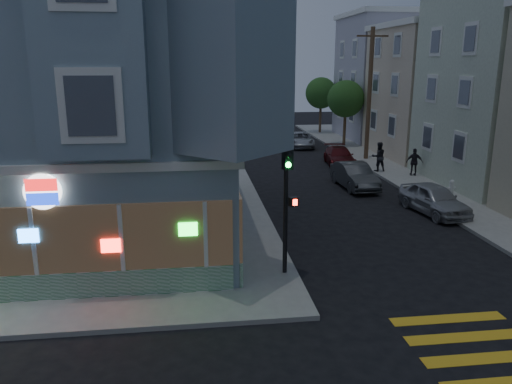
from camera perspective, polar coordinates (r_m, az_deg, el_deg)
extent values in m
plane|color=black|center=(12.05, -4.96, -19.91)|extent=(120.00, 120.00, 0.00)
cube|color=slate|center=(21.73, -22.93, 10.39)|extent=(14.00, 14.00, 11.00)
cube|color=silver|center=(21.88, -22.50, 6.10)|extent=(14.30, 14.30, 0.25)
cylinder|color=white|center=(14.80, -23.22, 0.05)|extent=(1.00, 0.12, 1.00)
cube|color=#C2AF96|center=(40.20, 22.60, 10.41)|extent=(12.00, 8.60, 9.00)
cube|color=#A7A2B2|center=(48.20, 17.36, 12.26)|extent=(12.00, 8.60, 10.50)
cylinder|color=#4C3826|center=(36.15, 12.82, 10.80)|extent=(0.30, 0.30, 9.00)
cube|color=#4C3826|center=(36.13, 13.19, 16.98)|extent=(2.20, 0.12, 0.12)
cylinder|color=#4C3826|center=(42.14, 10.09, 7.46)|extent=(0.24, 0.24, 3.20)
sphere|color=#1F4418|center=(41.93, 10.22, 10.44)|extent=(3.00, 3.00, 3.00)
cylinder|color=#4C3826|center=(49.79, 7.36, 8.63)|extent=(0.24, 0.24, 3.20)
sphere|color=#1F4418|center=(49.61, 7.44, 11.16)|extent=(3.00, 3.00, 3.00)
imported|color=black|center=(32.39, 13.83, 3.94)|extent=(0.91, 0.72, 1.84)
imported|color=black|center=(31.72, 17.65, 3.28)|extent=(1.03, 0.63, 1.65)
imported|color=#A6A8AE|center=(24.45, 19.68, -0.76)|extent=(2.21, 4.30, 1.40)
imported|color=#3B3E41|center=(28.31, 11.19, 1.84)|extent=(1.70, 4.33, 1.40)
imported|color=#521215|center=(34.49, 9.52, 4.03)|extent=(2.17, 4.40, 1.23)
imported|color=#A7ABB2|center=(41.72, 5.12, 5.97)|extent=(2.49, 4.57, 1.21)
cylinder|color=black|center=(15.84, 3.40, -1.74)|extent=(0.14, 0.14, 4.44)
cube|color=black|center=(15.25, 3.63, 4.30)|extent=(0.35, 0.32, 0.93)
sphere|color=black|center=(15.07, 3.75, 5.30)|extent=(0.18, 0.18, 0.18)
sphere|color=black|center=(15.12, 3.73, 4.21)|extent=(0.18, 0.18, 0.18)
sphere|color=#19F23F|center=(15.17, 3.71, 3.12)|extent=(0.18, 0.18, 0.18)
cube|color=black|center=(15.67, 4.32, -1.09)|extent=(0.32, 0.25, 0.28)
cube|color=#FF2614|center=(15.58, 4.39, -1.19)|extent=(0.20, 0.02, 0.20)
cylinder|color=silver|center=(27.85, 21.44, 0.35)|extent=(0.24, 0.24, 0.60)
sphere|color=silver|center=(27.77, 21.51, 1.06)|extent=(0.26, 0.26, 0.26)
cylinder|color=silver|center=(27.84, 21.45, 0.45)|extent=(0.45, 0.12, 0.12)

